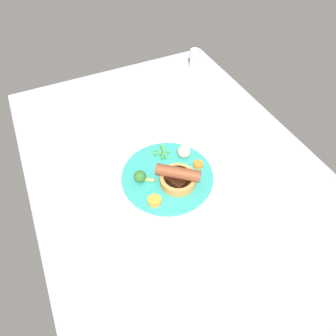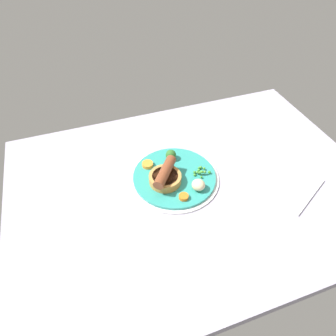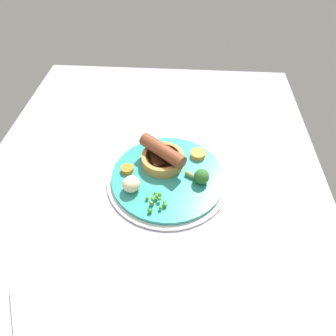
{
  "view_description": "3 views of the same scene",
  "coord_description": "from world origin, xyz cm",
  "px_view_note": "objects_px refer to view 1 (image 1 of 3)",
  "views": [
    {
      "loc": [
        51.8,
        -25.9,
        68.67
      ],
      "look_at": [
        3.57,
        -3.13,
        5.94
      ],
      "focal_mm": 32.0,
      "sensor_mm": 36.0,
      "label": 1
    },
    {
      "loc": [
        27.54,
        55.64,
        71.11
      ],
      "look_at": [
        6.08,
        -5.79,
        6.22
      ],
      "focal_mm": 32.0,
      "sensor_mm": 36.0,
      "label": 2
    },
    {
      "loc": [
        -40.32,
        -7.0,
        54.65
      ],
      "look_at": [
        4.49,
        -3.87,
        6.88
      ],
      "focal_mm": 32.0,
      "sensor_mm": 36.0,
      "label": 3
    }
  ],
  "objects_px": {
    "carrot_slice_1": "(198,165)",
    "broccoli_floret_near": "(141,177)",
    "pea_pile": "(162,152)",
    "dinner_plate": "(167,177)",
    "salt_shaker": "(194,58)",
    "potato_chunk_1": "(184,152)",
    "carrot_slice_0": "(154,201)",
    "sausage_pudding": "(178,177)",
    "fork": "(176,92)"
  },
  "relations": [
    {
      "from": "carrot_slice_1",
      "to": "broccoli_floret_near",
      "type": "bearing_deg",
      "value": -96.8
    },
    {
      "from": "pea_pile",
      "to": "dinner_plate",
      "type": "bearing_deg",
      "value": -13.51
    },
    {
      "from": "pea_pile",
      "to": "broccoli_floret_near",
      "type": "distance_m",
      "value": 0.11
    },
    {
      "from": "salt_shaker",
      "to": "potato_chunk_1",
      "type": "bearing_deg",
      "value": -31.63
    },
    {
      "from": "dinner_plate",
      "to": "carrot_slice_0",
      "type": "relative_size",
      "value": 7.91
    },
    {
      "from": "dinner_plate",
      "to": "potato_chunk_1",
      "type": "xyz_separation_m",
      "value": [
        -0.04,
        0.07,
        0.03
      ]
    },
    {
      "from": "dinner_plate",
      "to": "sausage_pudding",
      "type": "relative_size",
      "value": 2.49
    },
    {
      "from": "carrot_slice_0",
      "to": "salt_shaker",
      "type": "distance_m",
      "value": 0.68
    },
    {
      "from": "salt_shaker",
      "to": "fork",
      "type": "bearing_deg",
      "value": -47.72
    },
    {
      "from": "potato_chunk_1",
      "to": "salt_shaker",
      "type": "height_order",
      "value": "salt_shaker"
    },
    {
      "from": "salt_shaker",
      "to": "dinner_plate",
      "type": "bearing_deg",
      "value": -35.59
    },
    {
      "from": "broccoli_floret_near",
      "to": "fork",
      "type": "bearing_deg",
      "value": -98.6
    },
    {
      "from": "fork",
      "to": "salt_shaker",
      "type": "relative_size",
      "value": 2.51
    },
    {
      "from": "pea_pile",
      "to": "salt_shaker",
      "type": "bearing_deg",
      "value": 140.98
    },
    {
      "from": "carrot_slice_1",
      "to": "potato_chunk_1",
      "type": "bearing_deg",
      "value": -159.6
    },
    {
      "from": "sausage_pudding",
      "to": "broccoli_floret_near",
      "type": "relative_size",
      "value": 2.07
    },
    {
      "from": "broccoli_floret_near",
      "to": "carrot_slice_0",
      "type": "relative_size",
      "value": 1.53
    },
    {
      "from": "potato_chunk_1",
      "to": "fork",
      "type": "distance_m",
      "value": 0.33
    },
    {
      "from": "sausage_pudding",
      "to": "potato_chunk_1",
      "type": "height_order",
      "value": "sausage_pudding"
    },
    {
      "from": "carrot_slice_0",
      "to": "carrot_slice_1",
      "type": "bearing_deg",
      "value": 110.46
    },
    {
      "from": "potato_chunk_1",
      "to": "sausage_pudding",
      "type": "bearing_deg",
      "value": -37.42
    },
    {
      "from": "dinner_plate",
      "to": "pea_pile",
      "type": "height_order",
      "value": "pea_pile"
    },
    {
      "from": "fork",
      "to": "salt_shaker",
      "type": "distance_m",
      "value": 0.2
    },
    {
      "from": "potato_chunk_1",
      "to": "fork",
      "type": "height_order",
      "value": "potato_chunk_1"
    },
    {
      "from": "carrot_slice_1",
      "to": "dinner_plate",
      "type": "bearing_deg",
      "value": -93.66
    },
    {
      "from": "potato_chunk_1",
      "to": "carrot_slice_0",
      "type": "relative_size",
      "value": 1.12
    },
    {
      "from": "dinner_plate",
      "to": "salt_shaker",
      "type": "height_order",
      "value": "salt_shaker"
    },
    {
      "from": "pea_pile",
      "to": "broccoli_floret_near",
      "type": "bearing_deg",
      "value": -54.11
    },
    {
      "from": "carrot_slice_0",
      "to": "broccoli_floret_near",
      "type": "bearing_deg",
      "value": -176.56
    },
    {
      "from": "sausage_pudding",
      "to": "broccoli_floret_near",
      "type": "bearing_deg",
      "value": 9.26
    },
    {
      "from": "carrot_slice_0",
      "to": "carrot_slice_1",
      "type": "xyz_separation_m",
      "value": [
        -0.06,
        0.16,
        -0.0
      ]
    },
    {
      "from": "broccoli_floret_near",
      "to": "dinner_plate",
      "type": "bearing_deg",
      "value": -160.36
    },
    {
      "from": "broccoli_floret_near",
      "to": "carrot_slice_1",
      "type": "distance_m",
      "value": 0.17
    },
    {
      "from": "potato_chunk_1",
      "to": "carrot_slice_0",
      "type": "xyz_separation_m",
      "value": [
        0.11,
        -0.14,
        -0.01
      ]
    },
    {
      "from": "broccoli_floret_near",
      "to": "sausage_pudding",
      "type": "bearing_deg",
      "value": -178.89
    },
    {
      "from": "sausage_pudding",
      "to": "carrot_slice_1",
      "type": "height_order",
      "value": "sausage_pudding"
    },
    {
      "from": "broccoli_floret_near",
      "to": "fork",
      "type": "distance_m",
      "value": 0.43
    },
    {
      "from": "fork",
      "to": "broccoli_floret_near",
      "type": "bearing_deg",
      "value": -67.38
    },
    {
      "from": "carrot_slice_1",
      "to": "fork",
      "type": "bearing_deg",
      "value": 163.3
    },
    {
      "from": "broccoli_floret_near",
      "to": "pea_pile",
      "type": "bearing_deg",
      "value": -113.69
    },
    {
      "from": "broccoli_floret_near",
      "to": "carrot_slice_0",
      "type": "xyz_separation_m",
      "value": [
        0.08,
        0.0,
        -0.01
      ]
    },
    {
      "from": "fork",
      "to": "sausage_pudding",
      "type": "bearing_deg",
      "value": -54.08
    },
    {
      "from": "pea_pile",
      "to": "fork",
      "type": "xyz_separation_m",
      "value": [
        -0.27,
        0.18,
        -0.02
      ]
    },
    {
      "from": "carrot_slice_1",
      "to": "pea_pile",
      "type": "bearing_deg",
      "value": -139.27
    },
    {
      "from": "sausage_pudding",
      "to": "pea_pile",
      "type": "distance_m",
      "value": 0.12
    },
    {
      "from": "sausage_pudding",
      "to": "fork",
      "type": "bearing_deg",
      "value": -77.15
    },
    {
      "from": "pea_pile",
      "to": "salt_shaker",
      "type": "height_order",
      "value": "salt_shaker"
    },
    {
      "from": "dinner_plate",
      "to": "pea_pile",
      "type": "bearing_deg",
      "value": 166.49
    },
    {
      "from": "dinner_plate",
      "to": "sausage_pudding",
      "type": "distance_m",
      "value": 0.05
    },
    {
      "from": "broccoli_floret_near",
      "to": "potato_chunk_1",
      "type": "height_order",
      "value": "same"
    }
  ]
}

